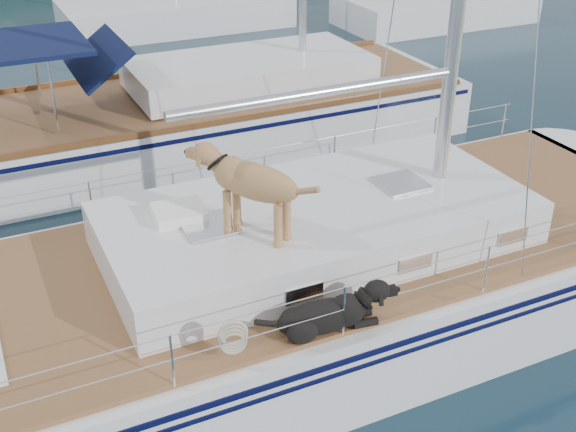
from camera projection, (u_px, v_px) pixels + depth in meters
ground at (260, 339)px, 9.32m from camera, size 120.00×120.00×0.00m
main_sailboat at (265, 294)px, 9.03m from camera, size 12.00×3.80×14.01m
neighbor_sailboat at (201, 117)px, 14.62m from camera, size 11.00×3.50×13.30m
bg_boat_center at (176, 14)px, 23.31m from camera, size 7.20×3.00×11.65m
bg_boat_east at (435, 9)px, 23.94m from camera, size 6.40×3.00×11.65m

